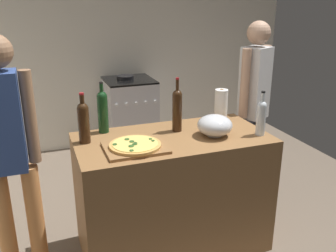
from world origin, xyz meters
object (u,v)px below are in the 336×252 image
Objects in this scene: pizza at (135,145)px; wine_bottle_amber at (84,121)px; mixing_bowl at (215,125)px; paper_towel_roll at (221,105)px; wine_bottle_green at (103,110)px; person_in_red at (253,103)px; person_in_stripes at (10,151)px; stove at (130,116)px; wine_bottle_dark at (261,116)px; wine_bottle_clear at (177,109)px.

wine_bottle_amber reaches higher than pizza.
mixing_bowl reaches higher than pizza.
wine_bottle_green is (-0.93, 0.06, 0.04)m from paper_towel_roll.
wine_bottle_amber is (-0.89, 0.19, 0.08)m from mixing_bowl.
person_in_red is at bearing 37.81° from mixing_bowl.
wine_bottle_green is 0.70m from person_in_stripes.
paper_towel_roll is (0.20, 0.29, 0.05)m from mixing_bowl.
person_in_stripes reaches higher than mixing_bowl.
mixing_bowl is (0.60, 0.05, 0.05)m from pizza.
person_in_stripes is (-0.47, -0.10, -0.11)m from wine_bottle_amber.
pizza is 0.21× the size of person_in_stripes.
paper_towel_roll is 1.10m from wine_bottle_amber.
wine_bottle_dark is at bearing -78.32° from stove.
mixing_bowl is 0.78× the size of wine_bottle_dark.
wine_bottle_green is 1.87m from stove.
mixing_bowl is 0.63× the size of wine_bottle_clear.
wine_bottle_green reaches higher than pizza.
wine_bottle_dark is 0.34× the size of stove.
wine_bottle_amber reaches higher than mixing_bowl.
wine_bottle_green is 1.14m from wine_bottle_dark.
wine_bottle_green reaches higher than paper_towel_roll.
mixing_bowl is at bearing -41.13° from wine_bottle_clear.
pizza is 1.34m from person_in_red.
person_in_red is (1.52, 0.30, -0.10)m from wine_bottle_amber.
pizza is 0.77m from person_in_stripes.
wine_bottle_amber is 1.08× the size of wine_bottle_dark.
person_in_red is at bearing 24.84° from paper_towel_roll.
person_in_red is (0.75, -1.52, 0.50)m from stove.
mixing_bowl is at bearing -142.19° from person_in_red.
wine_bottle_clear reaches higher than wine_bottle_green.
mixing_bowl is at bearing 163.27° from wine_bottle_dark.
pizza is at bearing -175.52° from mixing_bowl.
wine_bottle_amber is 0.87× the size of wine_bottle_clear.
paper_towel_roll is 0.16× the size of person_in_red.
wine_bottle_green is at bearing -174.21° from person_in_red.
pizza is at bearing -148.64° from wine_bottle_clear.
wine_bottle_clear is at bearing -93.13° from stove.
paper_towel_roll is at bearing 107.11° from wine_bottle_dark.
pizza is at bearing -156.51° from person_in_red.
person_in_red is at bearing 19.51° from wine_bottle_clear.
mixing_bowl is at bearing -25.50° from wine_bottle_green.
wine_bottle_amber is at bearing -113.15° from stove.
mixing_bowl is 0.35m from paper_towel_roll.
mixing_bowl is at bearing -3.58° from person_in_stripes.
mixing_bowl is 0.92m from wine_bottle_amber.
paper_towel_roll is 0.74× the size of wine_bottle_amber.
person_in_stripes is (-1.37, 0.09, -0.03)m from mixing_bowl.
person_in_stripes is at bearing -167.92° from wine_bottle_amber.
pizza is 0.97× the size of wine_bottle_amber.
paper_towel_roll is at bearing -3.71° from wine_bottle_green.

